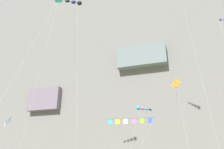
{
  "coord_description": "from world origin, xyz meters",
  "views": [
    {
      "loc": [
        8.17,
        -5.44,
        2.31
      ],
      "look_at": [
        -1.84,
        25.67,
        15.49
      ],
      "focal_mm": 33.1,
      "sensor_mm": 36.0,
      "label": 1
    }
  ],
  "objects_px": {
    "kite_diamond_far_right": "(176,88)",
    "kite_windsock_near_cliff": "(74,2)",
    "kite_windsock_high_center": "(142,108)",
    "kite_banner_upper_mid": "(7,123)",
    "kite_banner_far_left": "(130,122)"
  },
  "relations": [
    {
      "from": "kite_diamond_far_right",
      "to": "kite_windsock_near_cliff",
      "type": "relative_size",
      "value": 0.46
    },
    {
      "from": "kite_windsock_near_cliff",
      "to": "kite_windsock_high_center",
      "type": "bearing_deg",
      "value": 36.72
    },
    {
      "from": "kite_windsock_high_center",
      "to": "kite_banner_upper_mid",
      "type": "relative_size",
      "value": 1.36
    },
    {
      "from": "kite_windsock_high_center",
      "to": "kite_banner_upper_mid",
      "type": "xyz_separation_m",
      "value": [
        -18.04,
        -8.72,
        -2.72
      ]
    },
    {
      "from": "kite_banner_upper_mid",
      "to": "kite_windsock_near_cliff",
      "type": "relative_size",
      "value": 0.26
    },
    {
      "from": "kite_diamond_far_right",
      "to": "kite_windsock_high_center",
      "type": "distance_m",
      "value": 6.86
    },
    {
      "from": "kite_banner_upper_mid",
      "to": "kite_windsock_near_cliff",
      "type": "distance_m",
      "value": 22.3
    },
    {
      "from": "kite_diamond_far_right",
      "to": "kite_banner_far_left",
      "type": "height_order",
      "value": "kite_diamond_far_right"
    },
    {
      "from": "kite_diamond_far_right",
      "to": "kite_windsock_near_cliff",
      "type": "bearing_deg",
      "value": -166.38
    },
    {
      "from": "kite_banner_far_left",
      "to": "kite_windsock_near_cliff",
      "type": "height_order",
      "value": "kite_windsock_near_cliff"
    },
    {
      "from": "kite_windsock_high_center",
      "to": "kite_banner_upper_mid",
      "type": "height_order",
      "value": "kite_windsock_high_center"
    },
    {
      "from": "kite_banner_far_left",
      "to": "kite_windsock_high_center",
      "type": "relative_size",
      "value": 0.72
    },
    {
      "from": "kite_diamond_far_right",
      "to": "kite_windsock_high_center",
      "type": "relative_size",
      "value": 1.28
    },
    {
      "from": "kite_windsock_high_center",
      "to": "kite_banner_upper_mid",
      "type": "bearing_deg",
      "value": -154.2
    },
    {
      "from": "kite_diamond_far_right",
      "to": "kite_banner_upper_mid",
      "type": "height_order",
      "value": "kite_diamond_far_right"
    }
  ]
}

